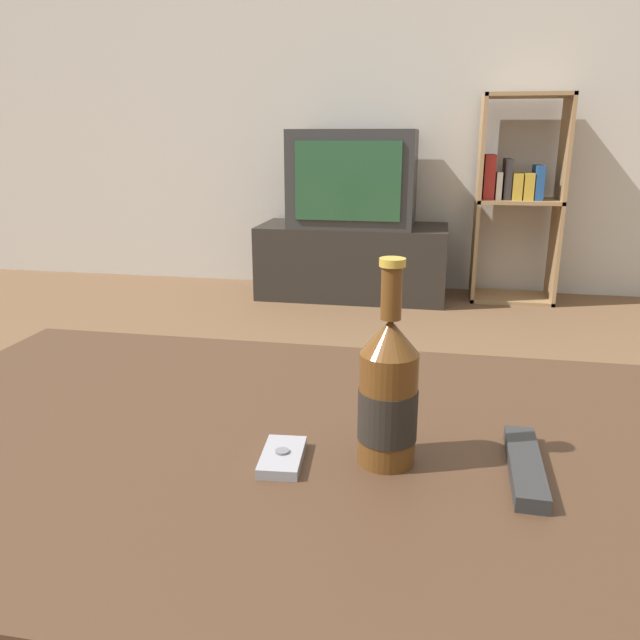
# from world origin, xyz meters

# --- Properties ---
(back_wall) EXTENTS (8.00, 0.05, 2.60)m
(back_wall) POSITION_xyz_m (0.00, 3.02, 1.30)
(back_wall) COLOR beige
(back_wall) RESTS_ON ground_plane
(coffee_table) EXTENTS (1.26, 0.82, 0.48)m
(coffee_table) POSITION_xyz_m (0.00, 0.00, 0.42)
(coffee_table) COLOR #422B1C
(coffee_table) RESTS_ON ground_plane
(tv_stand) EXTENTS (1.06, 0.47, 0.41)m
(tv_stand) POSITION_xyz_m (-0.25, 2.72, 0.20)
(tv_stand) COLOR #28231E
(tv_stand) RESTS_ON ground_plane
(television) EXTENTS (0.68, 0.48, 0.52)m
(television) POSITION_xyz_m (-0.25, 2.71, 0.67)
(television) COLOR #2D2D2D
(television) RESTS_ON tv_stand
(bookshelf) EXTENTS (0.45, 0.30, 1.11)m
(bookshelf) POSITION_xyz_m (0.63, 2.81, 0.59)
(bookshelf) COLOR #99754C
(bookshelf) RESTS_ON ground_plane
(beer_bottle) EXTENTS (0.08, 0.08, 0.27)m
(beer_bottle) POSITION_xyz_m (0.17, -0.04, 0.58)
(beer_bottle) COLOR #563314
(beer_bottle) RESTS_ON coffee_table
(cell_phone) EXTENTS (0.06, 0.10, 0.02)m
(cell_phone) POSITION_xyz_m (0.04, -0.07, 0.49)
(cell_phone) COLOR gray
(cell_phone) RESTS_ON coffee_table
(remote_control) EXTENTS (0.04, 0.19, 0.02)m
(remote_control) POSITION_xyz_m (0.35, -0.04, 0.49)
(remote_control) COLOR #282828
(remote_control) RESTS_ON coffee_table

